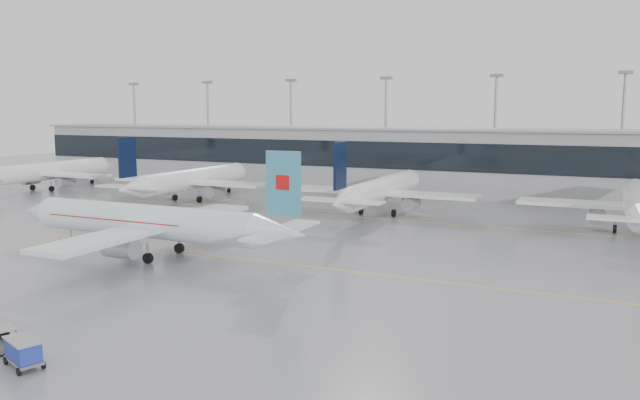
% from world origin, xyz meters
% --- Properties ---
extents(ground, '(320.00, 320.00, 0.00)m').
position_xyz_m(ground, '(0.00, 0.00, 0.00)').
color(ground, gray).
rests_on(ground, ground).
extents(taxi_line_main, '(120.00, 0.25, 0.01)m').
position_xyz_m(taxi_line_main, '(0.00, 0.00, 0.01)').
color(taxi_line_main, yellow).
rests_on(taxi_line_main, ground).
extents(taxi_line_north, '(120.00, 0.25, 0.01)m').
position_xyz_m(taxi_line_north, '(0.00, 30.00, 0.01)').
color(taxi_line_north, yellow).
rests_on(taxi_line_north, ground).
extents(taxi_line_cross, '(0.25, 60.00, 0.01)m').
position_xyz_m(taxi_line_cross, '(-30.00, 15.00, 0.01)').
color(taxi_line_cross, yellow).
rests_on(taxi_line_cross, ground).
extents(terminal, '(180.00, 15.00, 12.00)m').
position_xyz_m(terminal, '(0.00, 62.00, 6.00)').
color(terminal, gray).
rests_on(terminal, ground).
extents(terminal_glass, '(180.00, 0.20, 5.00)m').
position_xyz_m(terminal_glass, '(0.00, 54.45, 7.50)').
color(terminal_glass, black).
rests_on(terminal_glass, ground).
extents(terminal_roof, '(182.00, 16.00, 0.40)m').
position_xyz_m(terminal_roof, '(0.00, 62.00, 12.20)').
color(terminal_roof, gray).
rests_on(terminal_roof, ground).
extents(light_masts, '(156.40, 1.00, 22.60)m').
position_xyz_m(light_masts, '(0.00, 68.00, 13.34)').
color(light_masts, gray).
rests_on(light_masts, ground).
extents(air_canada_jet, '(37.19, 29.90, 11.81)m').
position_xyz_m(air_canada_jet, '(-12.58, -3.10, 3.76)').
color(air_canada_jet, silver).
rests_on(air_canada_jet, ground).
extents(parked_jet_a, '(29.64, 36.96, 11.72)m').
position_xyz_m(parked_jet_a, '(-70.00, 33.69, 3.71)').
color(parked_jet_a, white).
rests_on(parked_jet_a, ground).
extents(parked_jet_b, '(29.64, 36.96, 11.72)m').
position_xyz_m(parked_jet_b, '(-35.00, 33.69, 3.71)').
color(parked_jet_b, white).
rests_on(parked_jet_b, ground).
extents(parked_jet_c, '(29.64, 36.96, 11.72)m').
position_xyz_m(parked_jet_c, '(-0.00, 33.69, 3.71)').
color(parked_jet_c, white).
rests_on(parked_jet_c, ground).
extents(parked_jet_d, '(29.64, 36.96, 11.72)m').
position_xyz_m(parked_jet_d, '(35.00, 33.69, 3.71)').
color(parked_jet_d, white).
rests_on(parked_jet_d, ground).
extents(baggage_tug, '(3.37, 2.08, 1.62)m').
position_xyz_m(baggage_tug, '(-4.06, -28.41, 0.57)').
color(baggage_tug, '#41473D').
rests_on(baggage_tug, ground).
extents(baggage_cart, '(3.21, 2.47, 1.76)m').
position_xyz_m(baggage_cart, '(-0.69, -29.69, 1.03)').
color(baggage_cart, gray).
rests_on(baggage_cart, ground).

